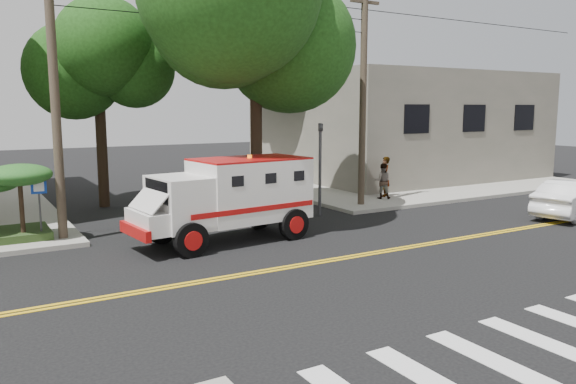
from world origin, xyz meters
TOP-DOWN VIEW (x-y plane):
  - ground at (0.00, 0.00)m, footprint 100.00×100.00m
  - sidewalk_ne at (13.50, 13.50)m, footprint 17.00×17.00m
  - building_right at (15.00, 14.00)m, footprint 14.00×12.00m
  - utility_pole_left at (-5.60, 6.00)m, footprint 0.28×0.28m
  - utility_pole_right at (6.30, 6.20)m, footprint 0.28×0.28m
  - tree_main at (1.94, 6.21)m, footprint 6.08×5.70m
  - tree_left at (-2.68, 11.79)m, footprint 4.48×4.20m
  - tree_right at (8.84, 15.77)m, footprint 4.80×4.50m
  - traffic_signal at (3.80, 5.60)m, footprint 0.15×0.18m
  - accessibility_sign at (-6.20, 6.17)m, footprint 0.45×0.10m
  - armored_truck at (-0.99, 3.50)m, footprint 5.91×2.81m
  - parked_sedan at (12.04, 0.38)m, footprint 4.58×2.39m
  - pedestrian_a at (8.50, 7.30)m, footprint 0.79×0.77m
  - pedestrian_b at (8.02, 6.88)m, footprint 0.98×0.94m

SIDE VIEW (x-z plane):
  - ground at x=0.00m, z-range 0.00..0.00m
  - sidewalk_ne at x=13.50m, z-range 0.00..0.15m
  - parked_sedan at x=12.04m, z-range 0.00..1.44m
  - pedestrian_b at x=8.02m, z-range 0.15..1.73m
  - pedestrian_a at x=8.50m, z-range 0.15..1.98m
  - accessibility_sign at x=-6.20m, z-range 0.35..2.38m
  - armored_truck at x=-0.99m, z-range 0.18..2.78m
  - traffic_signal at x=3.80m, z-range 0.43..4.03m
  - building_right at x=15.00m, z-range 0.15..6.15m
  - utility_pole_left at x=-5.60m, z-range 0.00..9.00m
  - utility_pole_right at x=6.30m, z-range 0.00..9.00m
  - tree_left at x=-2.68m, z-range 1.88..9.58m
  - tree_right at x=8.84m, z-range 1.99..10.19m
  - tree_main at x=1.94m, z-range 2.27..12.12m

